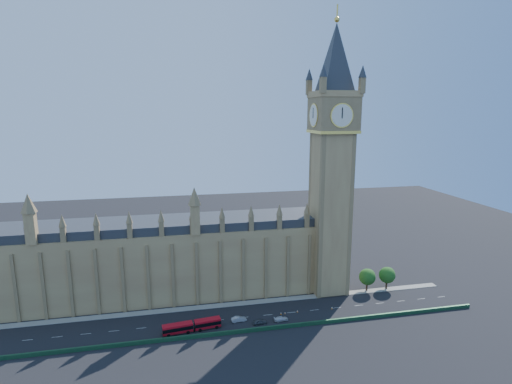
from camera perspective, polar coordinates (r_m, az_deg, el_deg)
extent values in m
plane|color=black|center=(134.49, -3.50, -17.61)|extent=(400.00, 400.00, 0.00)
cube|color=#9A734A|center=(148.47, -14.56, -9.78)|extent=(120.00, 20.00, 25.00)
cube|color=#2D3035|center=(144.12, -14.84, -4.57)|extent=(120.00, 18.00, 3.00)
cube|color=#9A734A|center=(145.96, 10.48, -3.16)|extent=(12.00, 12.00, 58.00)
cube|color=olive|center=(141.45, 11.00, 10.70)|extent=(14.00, 14.00, 12.00)
cylinder|color=silver|center=(134.88, 12.18, 10.64)|extent=(7.20, 0.30, 7.20)
cube|color=#9A734A|center=(141.58, 11.11, 13.53)|extent=(14.50, 14.50, 2.00)
pyramid|color=#2D3035|center=(144.39, 11.48, 22.68)|extent=(20.59, 20.59, 22.00)
sphere|color=#F2C64C|center=(144.55, 11.49, 22.99)|extent=(1.80, 1.80, 1.80)
cube|color=#1E4C2D|center=(126.46, -2.88, -19.32)|extent=(160.00, 0.60, 1.20)
cube|color=gray|center=(142.77, -4.08, -15.77)|extent=(160.00, 3.00, 0.16)
cylinder|color=#382619|center=(157.05, 15.54, -12.78)|extent=(0.70, 0.70, 4.00)
sphere|color=#124517|center=(155.68, 15.61, -11.60)|extent=(6.00, 6.00, 6.00)
sphere|color=#124517|center=(156.05, 15.84, -11.32)|extent=(4.38, 4.38, 4.38)
cylinder|color=#382619|center=(160.69, 18.14, -12.37)|extent=(0.70, 0.70, 4.00)
sphere|color=#124517|center=(159.35, 18.22, -11.21)|extent=(6.00, 6.00, 6.00)
sphere|color=#124517|center=(159.75, 18.43, -10.94)|extent=(4.38, 4.38, 4.38)
cube|color=red|center=(128.15, -11.13, -18.63)|extent=(9.21, 3.57, 2.99)
cube|color=red|center=(129.37, -6.94, -18.18)|extent=(8.22, 3.45, 2.99)
cube|color=black|center=(127.97, -11.13, -18.49)|extent=(9.26, 3.63, 1.14)
cube|color=black|center=(129.20, -6.95, -18.04)|extent=(8.27, 3.50, 1.14)
cylinder|color=black|center=(128.72, -9.13, -18.48)|extent=(1.08, 2.47, 2.39)
cylinder|color=black|center=(127.32, -12.38, -19.42)|extent=(1.03, 0.42, 1.00)
cylinder|color=black|center=(129.46, -12.52, -18.87)|extent=(1.03, 0.42, 1.00)
cylinder|color=black|center=(127.90, -9.68, -19.15)|extent=(1.03, 0.42, 1.00)
cylinder|color=black|center=(130.03, -9.87, -18.61)|extent=(1.03, 0.42, 1.00)
cylinder|color=black|center=(128.40, -7.98, -18.97)|extent=(1.03, 0.42, 1.00)
cylinder|color=black|center=(130.52, -8.20, -18.43)|extent=(1.03, 0.42, 1.00)
cylinder|color=black|center=(129.27, -5.64, -18.68)|extent=(1.03, 0.42, 1.00)
cylinder|color=black|center=(131.38, -5.90, -18.16)|extent=(1.03, 0.42, 1.00)
imported|color=#42464A|center=(131.10, 0.52, -18.04)|extent=(4.54, 2.18, 1.50)
imported|color=#A3A6AB|center=(132.53, -2.47, -17.68)|extent=(4.87, 1.97, 1.57)
imported|color=silver|center=(133.04, 3.60, -17.63)|extent=(4.80, 2.39, 1.34)
cube|color=black|center=(136.81, 3.58, -17.07)|extent=(0.49, 0.49, 0.05)
cone|color=orange|center=(136.64, 3.58, -16.93)|extent=(0.54, 0.54, 0.79)
cylinder|color=white|center=(136.58, 3.58, -16.89)|extent=(0.39, 0.39, 0.14)
cube|color=black|center=(137.22, 4.16, -16.99)|extent=(0.40, 0.40, 0.04)
cone|color=orange|center=(137.09, 4.17, -16.88)|extent=(0.44, 0.44, 0.62)
cylinder|color=white|center=(137.04, 4.17, -16.85)|extent=(0.30, 0.30, 0.11)
cube|color=black|center=(138.62, 5.94, -16.71)|extent=(0.50, 0.50, 0.04)
cone|color=orange|center=(138.48, 5.94, -16.60)|extent=(0.55, 0.55, 0.66)
cylinder|color=white|center=(138.43, 5.94, -16.56)|extent=(0.32, 0.32, 0.11)
cube|color=black|center=(142.18, 10.79, -16.10)|extent=(0.46, 0.46, 0.04)
cone|color=orange|center=(142.02, 10.80, -15.97)|extent=(0.51, 0.51, 0.78)
cylinder|color=white|center=(141.97, 10.80, -15.93)|extent=(0.38, 0.38, 0.13)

